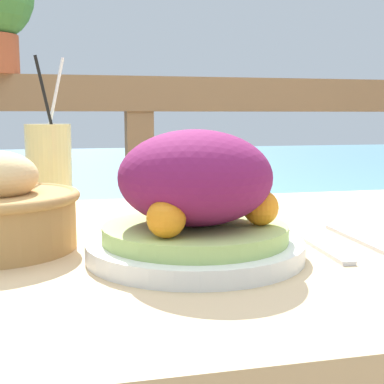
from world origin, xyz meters
The scene contains 8 objects.
patio_table centered at (0.00, 0.00, 0.60)m, with size 0.98×0.71×0.71m.
railing_fence centered at (0.00, 0.77, 0.73)m, with size 2.80×0.08×0.97m.
sea_backdrop centered at (0.00, 3.27, 0.25)m, with size 12.00×4.00×0.51m.
salad_plate centered at (-0.05, -0.09, 0.77)m, with size 0.25×0.25×0.14m.
drink_glass centered at (-0.22, 0.23, 0.78)m, with size 0.07×0.07×0.25m.
fork centered at (0.11, -0.07, 0.71)m, with size 0.03×0.18×0.00m.
knife centered at (0.17, -0.07, 0.71)m, with size 0.02×0.18×0.00m.
orange_near_basket centered at (0.02, 0.13, 0.75)m, with size 0.07×0.07×0.07m.
Camera 1 is at (-0.18, -0.66, 0.87)m, focal length 50.00 mm.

